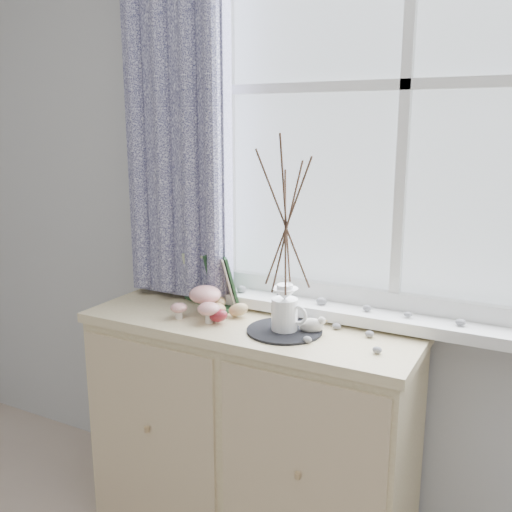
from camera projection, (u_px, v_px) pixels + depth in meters
The scene contains 8 objects.
sideboard at pixel (250, 430), 2.10m from camera, with size 1.20×0.45×0.85m.
botanical_book at pixel (209, 280), 2.15m from camera, with size 0.29×0.13×0.21m, color #214625, non-canonical shape.
toadstool_cluster at pixel (203, 300), 2.04m from camera, with size 0.19×0.17×0.11m.
wooden_eggs at pixel (223, 309), 2.04m from camera, with size 0.17×0.17×0.07m.
songbird_figurine at pixel (311, 325), 1.89m from camera, with size 0.11×0.05×0.06m, color silver, non-canonical shape.
crocheted_doily at pixel (284, 331), 1.90m from camera, with size 0.25×0.25×0.01m, color black.
twig_pitcher at pixel (286, 220), 1.82m from camera, with size 0.24×0.24×0.66m.
sideboard_pebbles at pixel (339, 333), 1.86m from camera, with size 0.33×0.23×0.02m.
Camera 1 is at (0.76, 0.08, 1.53)m, focal length 40.00 mm.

